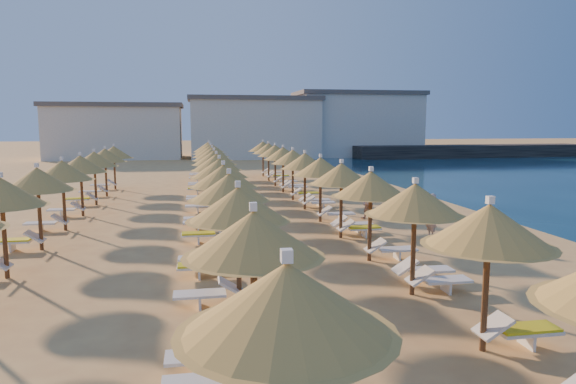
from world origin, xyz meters
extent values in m
plane|color=#E3B063|center=(0.00, 0.00, 0.00)|extent=(220.00, 220.00, 0.00)
cube|color=black|center=(30.32, 41.39, 0.75)|extent=(30.11, 4.95, 1.50)
cube|color=silver|center=(-12.46, 46.78, 3.00)|extent=(15.00, 8.00, 6.00)
cube|color=#59514C|center=(-12.46, 46.78, 6.25)|extent=(15.60, 8.48, 0.50)
cube|color=silver|center=(3.77, 45.18, 3.40)|extent=(15.00, 8.00, 6.80)
cube|color=#59514C|center=(3.77, 45.18, 7.05)|extent=(15.60, 8.48, 0.50)
cube|color=silver|center=(17.08, 46.27, 3.80)|extent=(15.00, 8.00, 7.60)
cube|color=#59514C|center=(17.08, 46.27, 7.85)|extent=(15.60, 8.48, 0.50)
cylinder|color=brown|center=(2.01, -8.82, 1.12)|extent=(0.12, 0.12, 2.24)
cone|color=#A57A30|center=(2.01, -8.82, 2.37)|extent=(2.22, 2.22, 0.76)
cone|color=#A57A30|center=(2.01, -8.82, 2.05)|extent=(2.40, 2.40, 0.12)
cube|color=white|center=(2.01, -8.82, 2.82)|extent=(0.12, 0.12, 0.14)
cylinder|color=brown|center=(2.01, -5.64, 1.12)|extent=(0.12, 0.12, 2.24)
cone|color=#A57A30|center=(2.01, -5.64, 2.37)|extent=(2.22, 2.22, 0.76)
cone|color=#A57A30|center=(2.01, -5.64, 2.05)|extent=(2.40, 2.40, 0.12)
cube|color=white|center=(2.01, -5.64, 2.82)|extent=(0.12, 0.12, 0.14)
cylinder|color=brown|center=(2.01, -2.45, 1.12)|extent=(0.12, 0.12, 2.24)
cone|color=#A57A30|center=(2.01, -2.45, 2.37)|extent=(2.22, 2.22, 0.76)
cone|color=#A57A30|center=(2.01, -2.45, 2.05)|extent=(2.40, 2.40, 0.12)
cube|color=white|center=(2.01, -2.45, 2.82)|extent=(0.12, 0.12, 0.14)
cylinder|color=brown|center=(2.01, 0.74, 1.12)|extent=(0.12, 0.12, 2.24)
cone|color=#A57A30|center=(2.01, 0.74, 2.37)|extent=(2.22, 2.22, 0.76)
cone|color=#A57A30|center=(2.01, 0.74, 2.05)|extent=(2.40, 2.40, 0.12)
cube|color=white|center=(2.01, 0.74, 2.82)|extent=(0.12, 0.12, 0.14)
cylinder|color=brown|center=(2.01, 3.92, 1.12)|extent=(0.12, 0.12, 2.24)
cone|color=#A57A30|center=(2.01, 3.92, 2.37)|extent=(2.22, 2.22, 0.76)
cone|color=#A57A30|center=(2.01, 3.92, 2.05)|extent=(2.40, 2.40, 0.12)
cube|color=white|center=(2.01, 3.92, 2.82)|extent=(0.12, 0.12, 0.14)
cylinder|color=brown|center=(2.01, 7.11, 1.12)|extent=(0.12, 0.12, 2.24)
cone|color=#A57A30|center=(2.01, 7.11, 2.37)|extent=(2.22, 2.22, 0.76)
cone|color=#A57A30|center=(2.01, 7.11, 2.05)|extent=(2.40, 2.40, 0.12)
cube|color=white|center=(2.01, 7.11, 2.82)|extent=(0.12, 0.12, 0.14)
cylinder|color=brown|center=(2.01, 10.29, 1.12)|extent=(0.12, 0.12, 2.24)
cone|color=#A57A30|center=(2.01, 10.29, 2.37)|extent=(2.22, 2.22, 0.76)
cone|color=#A57A30|center=(2.01, 10.29, 2.05)|extent=(2.40, 2.40, 0.12)
cube|color=white|center=(2.01, 10.29, 2.82)|extent=(0.12, 0.12, 0.14)
cylinder|color=brown|center=(2.01, 13.48, 1.12)|extent=(0.12, 0.12, 2.24)
cone|color=#A57A30|center=(2.01, 13.48, 2.37)|extent=(2.22, 2.22, 0.76)
cone|color=#A57A30|center=(2.01, 13.48, 2.05)|extent=(2.40, 2.40, 0.12)
cube|color=white|center=(2.01, 13.48, 2.82)|extent=(0.12, 0.12, 0.14)
cylinder|color=brown|center=(2.01, 16.66, 1.12)|extent=(0.12, 0.12, 2.24)
cone|color=#A57A30|center=(2.01, 16.66, 2.37)|extent=(2.22, 2.22, 0.76)
cone|color=#A57A30|center=(2.01, 16.66, 2.05)|extent=(2.40, 2.40, 0.12)
cube|color=white|center=(2.01, 16.66, 2.82)|extent=(0.12, 0.12, 0.14)
cylinder|color=brown|center=(2.01, 19.85, 1.12)|extent=(0.12, 0.12, 2.24)
cone|color=#A57A30|center=(2.01, 19.85, 2.37)|extent=(2.22, 2.22, 0.76)
cone|color=#A57A30|center=(2.01, 19.85, 2.05)|extent=(2.40, 2.40, 0.12)
cube|color=white|center=(2.01, 19.85, 2.82)|extent=(0.12, 0.12, 0.14)
cylinder|color=brown|center=(2.01, 23.04, 1.12)|extent=(0.12, 0.12, 2.24)
cone|color=#A57A30|center=(2.01, 23.04, 2.37)|extent=(2.22, 2.22, 0.76)
cone|color=#A57A30|center=(2.01, 23.04, 2.05)|extent=(2.40, 2.40, 0.12)
cube|color=white|center=(2.01, 23.04, 2.82)|extent=(0.12, 0.12, 0.14)
cone|color=#A57A30|center=(-2.23, -12.01, 2.37)|extent=(2.22, 2.22, 0.76)
cone|color=#A57A30|center=(-2.23, -12.01, 2.05)|extent=(2.40, 2.40, 0.12)
cube|color=white|center=(-2.23, -12.01, 2.82)|extent=(0.12, 0.12, 0.14)
cylinder|color=brown|center=(-2.23, -8.82, 1.12)|extent=(0.12, 0.12, 2.24)
cone|color=#A57A30|center=(-2.23, -8.82, 2.37)|extent=(2.22, 2.22, 0.76)
cone|color=#A57A30|center=(-2.23, -8.82, 2.05)|extent=(2.40, 2.40, 0.12)
cube|color=white|center=(-2.23, -8.82, 2.82)|extent=(0.12, 0.12, 0.14)
cylinder|color=brown|center=(-2.23, -5.64, 1.12)|extent=(0.12, 0.12, 2.24)
cone|color=#A57A30|center=(-2.23, -5.64, 2.37)|extent=(2.22, 2.22, 0.76)
cone|color=#A57A30|center=(-2.23, -5.64, 2.05)|extent=(2.40, 2.40, 0.12)
cube|color=white|center=(-2.23, -5.64, 2.82)|extent=(0.12, 0.12, 0.14)
cylinder|color=brown|center=(-2.23, -2.45, 1.12)|extent=(0.12, 0.12, 2.24)
cone|color=#A57A30|center=(-2.23, -2.45, 2.37)|extent=(2.22, 2.22, 0.76)
cone|color=#A57A30|center=(-2.23, -2.45, 2.05)|extent=(2.40, 2.40, 0.12)
cube|color=white|center=(-2.23, -2.45, 2.82)|extent=(0.12, 0.12, 0.14)
cylinder|color=brown|center=(-2.23, 0.74, 1.12)|extent=(0.12, 0.12, 2.24)
cone|color=#A57A30|center=(-2.23, 0.74, 2.37)|extent=(2.22, 2.22, 0.76)
cone|color=#A57A30|center=(-2.23, 0.74, 2.05)|extent=(2.40, 2.40, 0.12)
cube|color=white|center=(-2.23, 0.74, 2.82)|extent=(0.12, 0.12, 0.14)
cylinder|color=brown|center=(-2.23, 3.92, 1.12)|extent=(0.12, 0.12, 2.24)
cone|color=#A57A30|center=(-2.23, 3.92, 2.37)|extent=(2.22, 2.22, 0.76)
cone|color=#A57A30|center=(-2.23, 3.92, 2.05)|extent=(2.40, 2.40, 0.12)
cube|color=white|center=(-2.23, 3.92, 2.82)|extent=(0.12, 0.12, 0.14)
cylinder|color=brown|center=(-2.23, 7.11, 1.12)|extent=(0.12, 0.12, 2.24)
cone|color=#A57A30|center=(-2.23, 7.11, 2.37)|extent=(2.22, 2.22, 0.76)
cone|color=#A57A30|center=(-2.23, 7.11, 2.05)|extent=(2.40, 2.40, 0.12)
cube|color=white|center=(-2.23, 7.11, 2.82)|extent=(0.12, 0.12, 0.14)
cylinder|color=brown|center=(-2.23, 10.29, 1.12)|extent=(0.12, 0.12, 2.24)
cone|color=#A57A30|center=(-2.23, 10.29, 2.37)|extent=(2.22, 2.22, 0.76)
cone|color=#A57A30|center=(-2.23, 10.29, 2.05)|extent=(2.40, 2.40, 0.12)
cube|color=white|center=(-2.23, 10.29, 2.82)|extent=(0.12, 0.12, 0.14)
cylinder|color=brown|center=(-2.23, 13.48, 1.12)|extent=(0.12, 0.12, 2.24)
cone|color=#A57A30|center=(-2.23, 13.48, 2.37)|extent=(2.22, 2.22, 0.76)
cone|color=#A57A30|center=(-2.23, 13.48, 2.05)|extent=(2.40, 2.40, 0.12)
cube|color=white|center=(-2.23, 13.48, 2.82)|extent=(0.12, 0.12, 0.14)
cylinder|color=brown|center=(-2.23, 16.66, 1.12)|extent=(0.12, 0.12, 2.24)
cone|color=#A57A30|center=(-2.23, 16.66, 2.37)|extent=(2.22, 2.22, 0.76)
cone|color=#A57A30|center=(-2.23, 16.66, 2.05)|extent=(2.40, 2.40, 0.12)
cube|color=white|center=(-2.23, 16.66, 2.82)|extent=(0.12, 0.12, 0.14)
cylinder|color=brown|center=(-2.23, 19.85, 1.12)|extent=(0.12, 0.12, 2.24)
cone|color=#A57A30|center=(-2.23, 19.85, 2.37)|extent=(2.22, 2.22, 0.76)
cone|color=#A57A30|center=(-2.23, 19.85, 2.05)|extent=(2.40, 2.40, 0.12)
cube|color=white|center=(-2.23, 19.85, 2.82)|extent=(0.12, 0.12, 0.14)
cylinder|color=brown|center=(-2.23, 23.04, 1.12)|extent=(0.12, 0.12, 2.24)
cone|color=#A57A30|center=(-2.23, 23.04, 2.37)|extent=(2.22, 2.22, 0.76)
cone|color=#A57A30|center=(-2.23, 23.04, 2.05)|extent=(2.40, 2.40, 0.12)
cube|color=white|center=(-2.23, 23.04, 2.82)|extent=(0.12, 0.12, 0.14)
cylinder|color=brown|center=(-8.27, -2.45, 1.12)|extent=(0.12, 0.12, 2.24)
cone|color=#A57A30|center=(-8.27, -2.45, 2.37)|extent=(2.22, 2.22, 0.76)
cone|color=#A57A30|center=(-8.27, -2.45, 2.05)|extent=(2.40, 2.40, 0.12)
cube|color=white|center=(-8.27, -2.45, 2.82)|extent=(0.12, 0.12, 0.14)
cylinder|color=brown|center=(-8.27, 0.74, 1.12)|extent=(0.12, 0.12, 2.24)
cone|color=#A57A30|center=(-8.27, 0.74, 2.37)|extent=(2.22, 2.22, 0.76)
cone|color=#A57A30|center=(-8.27, 0.74, 2.05)|extent=(2.40, 2.40, 0.12)
cube|color=white|center=(-8.27, 0.74, 2.82)|extent=(0.12, 0.12, 0.14)
cylinder|color=brown|center=(-8.27, 3.92, 1.12)|extent=(0.12, 0.12, 2.24)
cone|color=#A57A30|center=(-8.27, 3.92, 2.37)|extent=(2.22, 2.22, 0.76)
cone|color=#A57A30|center=(-8.27, 3.92, 2.05)|extent=(2.40, 2.40, 0.12)
cube|color=white|center=(-8.27, 3.92, 2.82)|extent=(0.12, 0.12, 0.14)
cylinder|color=brown|center=(-8.27, 7.11, 1.12)|extent=(0.12, 0.12, 2.24)
cone|color=#A57A30|center=(-8.27, 7.11, 2.37)|extent=(2.22, 2.22, 0.76)
cone|color=#A57A30|center=(-8.27, 7.11, 2.05)|extent=(2.40, 2.40, 0.12)
cube|color=white|center=(-8.27, 7.11, 2.82)|extent=(0.12, 0.12, 0.14)
cylinder|color=brown|center=(-8.27, 10.29, 1.12)|extent=(0.12, 0.12, 2.24)
cone|color=#A57A30|center=(-8.27, 10.29, 2.37)|extent=(2.22, 2.22, 0.76)
cone|color=#A57A30|center=(-8.27, 10.29, 2.05)|extent=(2.40, 2.40, 0.12)
cube|color=white|center=(-8.27, 10.29, 2.82)|extent=(0.12, 0.12, 0.14)
cylinder|color=brown|center=(-8.27, 13.48, 1.12)|extent=(0.12, 0.12, 2.24)
cone|color=#A57A30|center=(-8.27, 13.48, 2.37)|extent=(2.22, 2.22, 0.76)
cone|color=#A57A30|center=(-8.27, 13.48, 2.05)|extent=(2.40, 2.40, 0.12)
cube|color=white|center=(-8.27, 13.48, 2.82)|extent=(0.12, 0.12, 0.14)
cylinder|color=brown|center=(-8.27, 16.66, 1.12)|extent=(0.12, 0.12, 2.24)
cone|color=#A57A30|center=(-8.27, 16.66, 2.37)|extent=(2.22, 2.22, 0.76)
cone|color=#A57A30|center=(-8.27, 16.66, 2.05)|extent=(2.40, 2.40, 0.12)
cube|color=white|center=(-8.27, 16.66, 2.82)|extent=(0.12, 0.12, 0.14)
cube|color=white|center=(2.91, -8.82, 0.32)|extent=(1.19, 0.55, 0.06)
cube|color=white|center=(2.91, -8.82, 0.16)|extent=(0.06, 0.49, 0.32)
cube|color=white|center=(2.20, -8.82, 0.46)|extent=(0.58, 0.55, 0.40)
cube|color=yellow|center=(2.91, -8.82, 0.38)|extent=(1.14, 0.50, 0.05)
cube|color=white|center=(-3.13, -8.82, 0.32)|extent=(1.19, 0.55, 0.06)
cube|color=white|center=(-3.13, -8.82, 0.16)|extent=(0.06, 0.49, 0.32)
cube|color=white|center=(-2.42, -8.82, 0.46)|extent=(0.58, 0.55, 0.40)
cube|color=white|center=(-3.13, -9.72, 0.32)|extent=(1.19, 0.55, 0.06)
cube|color=white|center=(-2.42, -9.72, 0.46)|extent=(0.58, 0.55, 0.40)
cube|color=white|center=(2.91, -5.64, 0.32)|extent=(1.19, 0.55, 0.06)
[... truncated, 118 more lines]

